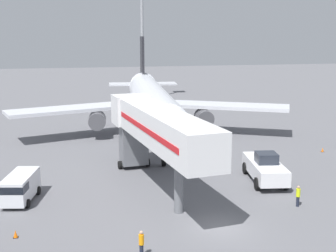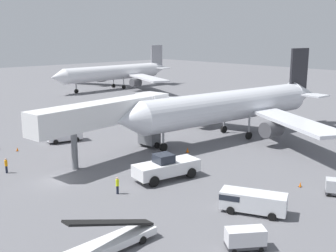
% 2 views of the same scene
% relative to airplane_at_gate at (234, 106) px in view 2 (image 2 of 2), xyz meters
% --- Properties ---
extents(ground_plane, '(300.00, 300.00, 0.00)m').
position_rel_airplane_at_gate_xyz_m(ground_plane, '(-0.34, -28.24, -4.66)').
color(ground_plane, slate).
extents(airplane_at_gate, '(36.38, 39.21, 12.59)m').
position_rel_airplane_at_gate_xyz_m(airplane_at_gate, '(0.00, 0.00, 0.00)').
color(airplane_at_gate, silver).
rests_on(airplane_at_gate, ground).
extents(jet_bridge, '(5.75, 19.82, 7.18)m').
position_rel_airplane_at_gate_xyz_m(jet_bridge, '(-3.28, -19.30, 0.73)').
color(jet_bridge, silver).
rests_on(jet_bridge, ground).
extents(pushback_tug, '(3.70, 7.39, 2.74)m').
position_rel_airplane_at_gate_xyz_m(pushback_tug, '(6.78, -19.58, -3.39)').
color(pushback_tug, white).
rests_on(pushback_tug, ground).
extents(belt_loader_truck, '(1.98, 7.13, 3.32)m').
position_rel_airplane_at_gate_xyz_m(belt_loader_truck, '(15.02, -32.19, -3.88)').
color(belt_loader_truck, white).
rests_on(belt_loader_truck, ground).
extents(service_van_far_center, '(5.78, 4.20, 1.82)m').
position_rel_airplane_at_gate_xyz_m(service_van_far_center, '(17.81, -19.85, -3.60)').
color(service_van_far_center, silver).
rests_on(service_van_far_center, ground).
extents(service_van_mid_right, '(2.87, 5.06, 2.17)m').
position_rel_airplane_at_gate_xyz_m(service_van_mid_right, '(-14.27, -20.08, -3.42)').
color(service_van_mid_right, silver).
rests_on(service_van_mid_right, ground).
extents(baggage_cart_near_left, '(2.59, 2.98, 1.52)m').
position_rel_airplane_at_gate_xyz_m(baggage_cart_near_left, '(21.19, -25.11, -3.81)').
color(baggage_cart_near_left, '#38383D').
rests_on(baggage_cart_near_left, ground).
extents(ground_crew_worker_foreground, '(0.39, 0.39, 1.67)m').
position_rel_airplane_at_gate_xyz_m(ground_crew_worker_foreground, '(6.74, -25.79, -3.77)').
color(ground_crew_worker_foreground, '#1E2333').
rests_on(ground_crew_worker_foreground, ground).
extents(ground_crew_worker_midground, '(0.45, 0.45, 1.68)m').
position_rel_airplane_at_gate_xyz_m(ground_crew_worker_midground, '(-6.35, -31.22, -3.76)').
color(ground_crew_worker_midground, '#1E2333').
rests_on(ground_crew_worker_midground, ground).
extents(safety_cone_alpha, '(0.42, 0.42, 0.65)m').
position_rel_airplane_at_gate_xyz_m(safety_cone_alpha, '(1.35, -10.96, -4.34)').
color(safety_cone_alpha, black).
rests_on(safety_cone_alpha, ground).
extents(safety_cone_bravo, '(0.32, 0.32, 0.50)m').
position_rel_airplane_at_gate_xyz_m(safety_cone_bravo, '(17.51, -11.34, -4.41)').
color(safety_cone_bravo, black).
rests_on(safety_cone_bravo, ground).
extents(safety_cone_charlie, '(0.33, 0.33, 0.51)m').
position_rel_airplane_at_gate_xyz_m(safety_cone_charlie, '(-14.00, -26.84, -4.41)').
color(safety_cone_charlie, black).
rests_on(safety_cone_charlie, ground).
extents(airplane_background, '(41.11, 40.28, 11.61)m').
position_rel_airplane_at_gate_xyz_m(airplane_background, '(-56.72, 19.57, -0.24)').
color(airplane_background, silver).
rests_on(airplane_background, ground).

